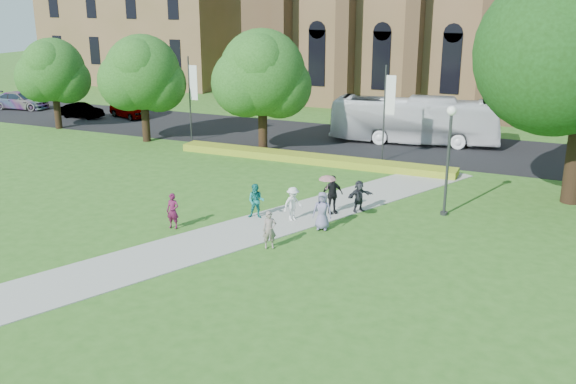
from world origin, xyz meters
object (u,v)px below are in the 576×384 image
at_px(car_2, 20,100).
at_px(pedestrian_0, 173,211).
at_px(streetlamp, 449,148).
at_px(tour_coach, 414,120).
at_px(car_0, 129,109).
at_px(car_1, 81,111).

height_order(car_2, pedestrian_0, pedestrian_0).
distance_m(streetlamp, tour_coach, 15.46).
bearing_deg(car_2, streetlamp, -120.45).
relative_size(tour_coach, pedestrian_0, 7.25).
distance_m(tour_coach, car_2, 36.05).
bearing_deg(car_0, car_1, 135.53).
bearing_deg(tour_coach, car_0, 81.63).
distance_m(tour_coach, pedestrian_0, 22.20).
bearing_deg(streetlamp, car_1, 158.89).
bearing_deg(pedestrian_0, car_1, 132.17).
bearing_deg(tour_coach, streetlamp, -170.21).
bearing_deg(car_1, tour_coach, -89.41).
distance_m(streetlamp, car_0, 32.68).
xyz_separation_m(tour_coach, car_1, (-27.93, -1.90, -1.00)).
bearing_deg(streetlamp, tour_coach, 108.57).
bearing_deg(car_2, car_1, -110.25).
bearing_deg(pedestrian_0, car_0, 124.64).
height_order(streetlamp, car_2, streetlamp).
bearing_deg(streetlamp, car_2, 161.25).
relative_size(streetlamp, car_0, 1.27).
xyz_separation_m(car_0, car_2, (-11.71, -0.51, 0.06)).
height_order(streetlamp, car_0, streetlamp).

